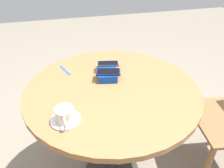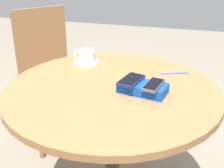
% 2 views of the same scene
% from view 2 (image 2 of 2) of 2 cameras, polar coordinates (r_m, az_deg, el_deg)
% --- Properties ---
extents(round_table, '(0.96, 0.96, 0.75)m').
position_cam_2_polar(round_table, '(1.44, -0.00, -4.94)').
color(round_table, '#2D2D2D').
rests_on(round_table, ground_plane).
extents(phone_box, '(0.22, 0.15, 0.04)m').
position_cam_2_polar(phone_box, '(1.34, 5.64, -0.72)').
color(phone_box, '#0F42AD').
rests_on(phone_box, round_table).
extents(phone_gray, '(0.09, 0.14, 0.01)m').
position_cam_2_polar(phone_gray, '(1.31, 7.61, -0.14)').
color(phone_gray, '#515156').
rests_on(phone_gray, phone_box).
extents(phone_navy, '(0.11, 0.15, 0.01)m').
position_cam_2_polar(phone_navy, '(1.35, 3.55, 0.80)').
color(phone_navy, navy).
rests_on(phone_navy, phone_box).
extents(saucer, '(0.14, 0.14, 0.01)m').
position_cam_2_polar(saucer, '(1.68, -4.60, 4.04)').
color(saucer, silver).
rests_on(saucer, round_table).
extents(coffee_cup, '(0.12, 0.09, 0.06)m').
position_cam_2_polar(coffee_cup, '(1.67, -4.72, 5.18)').
color(coffee_cup, silver).
rests_on(coffee_cup, saucer).
extents(lanyard_strap, '(0.14, 0.06, 0.00)m').
position_cam_2_polar(lanyard_strap, '(1.56, 11.38, 1.93)').
color(lanyard_strap, blue).
rests_on(lanyard_strap, round_table).
extents(chair_near_window, '(0.56, 0.56, 0.93)m').
position_cam_2_polar(chair_near_window, '(2.25, -11.40, 1.76)').
color(chair_near_window, brown).
rests_on(chair_near_window, ground_plane).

